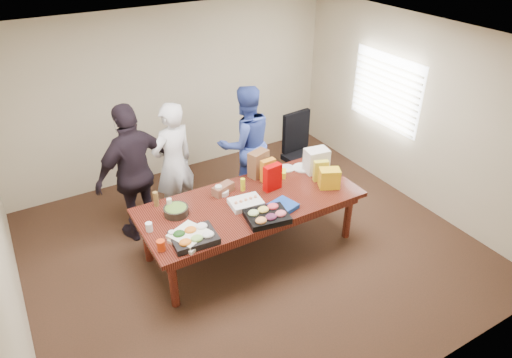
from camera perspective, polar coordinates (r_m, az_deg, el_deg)
floor at (r=6.23m, az=-0.64°, el=-8.53°), size 5.50×5.00×0.02m
ceiling at (r=4.96m, az=-0.83°, el=16.48°), size 5.50×5.00×0.02m
wall_back at (r=7.54m, az=-10.34°, el=10.35°), size 5.50×0.04×2.70m
wall_front at (r=3.90m, az=18.34°, el=-12.93°), size 5.50×0.04×2.70m
wall_right at (r=7.10m, az=19.12°, el=7.77°), size 0.04×5.00×2.70m
window_panel at (r=7.39m, az=15.76°, el=10.50°), size 0.03×1.40×1.10m
window_blinds at (r=7.37m, az=15.53°, el=10.45°), size 0.04×1.36×1.00m
conference_table at (r=5.99m, az=-0.66°, el=-5.69°), size 2.80×1.20×0.75m
office_chair at (r=7.20m, az=5.91°, el=2.94°), size 0.65×0.65×1.17m
person_center at (r=6.39m, az=-10.17°, el=1.87°), size 0.74×0.59×1.78m
person_right at (r=6.83m, az=-1.30°, el=4.41°), size 0.91×0.74×1.79m
person_left at (r=6.15m, az=-14.80°, el=0.71°), size 1.21×0.77×1.91m
veggie_tray at (r=5.15m, az=-7.71°, el=-7.23°), size 0.52×0.42×0.07m
fruit_tray at (r=5.43m, az=1.38°, el=-4.69°), size 0.55×0.46×0.07m
sheet_cake at (r=5.67m, az=-1.27°, el=-2.96°), size 0.42×0.33×0.07m
salad_bowl at (r=5.58m, az=-9.88°, el=-3.91°), size 0.34×0.34×0.10m
chip_bag_blue at (r=5.60m, az=3.05°, el=-3.55°), size 0.44×0.37×0.06m
chip_bag_red at (r=5.91m, az=2.06°, el=0.20°), size 0.25×0.13×0.35m
chip_bag_yellow at (r=6.18m, az=8.03°, el=1.02°), size 0.21×0.14×0.29m
chip_bag_orange at (r=6.11m, az=1.49°, el=1.10°), size 0.21×0.10×0.31m
mayo_jar at (r=5.85m, az=-4.66°, el=-1.46°), size 0.09×0.09×0.14m
mustard_bottle at (r=5.93m, az=-1.64°, el=-0.68°), size 0.07×0.07×0.17m
dressing_bottle at (r=5.76m, az=-12.30°, el=-2.43°), size 0.07×0.07×0.20m
ranch_bottle at (r=5.62m, az=-10.66°, el=-3.24°), size 0.07×0.07×0.19m
banana_bunch at (r=6.27m, az=2.54°, el=0.72°), size 0.30×0.28×0.09m
bread_loaf at (r=5.91m, az=-4.09°, el=-1.24°), size 0.32×0.22×0.12m
kraft_bag at (r=6.22m, az=0.30°, el=1.93°), size 0.31×0.24×0.36m
red_cup at (r=5.07m, az=-11.70°, el=-8.06°), size 0.11×0.11×0.12m
clear_cup_a at (r=5.21m, az=-10.37°, el=-6.87°), size 0.09×0.09×0.10m
clear_cup_b at (r=5.37m, az=-13.12°, el=-5.82°), size 0.09×0.09×0.11m
pizza_box_lower at (r=5.17m, az=-8.17°, el=-7.38°), size 0.48×0.48×0.04m
pizza_box_upper at (r=5.17m, az=-8.30°, el=-6.84°), size 0.48×0.48×0.04m
plate_a at (r=6.50m, az=5.76°, el=1.40°), size 0.35×0.35×0.02m
plate_b at (r=6.47m, az=3.82°, el=1.34°), size 0.26×0.26×0.01m
dip_bowl_a at (r=6.31m, az=1.94°, el=0.86°), size 0.18×0.18×0.07m
dip_bowl_b at (r=5.89m, az=-4.12°, el=-1.67°), size 0.18×0.18×0.06m
grocery_bag_white at (r=6.37m, az=7.50°, el=2.29°), size 0.34×0.27×0.33m
grocery_bag_yellow at (r=6.06m, az=9.08°, el=0.10°), size 0.31×0.28×0.26m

